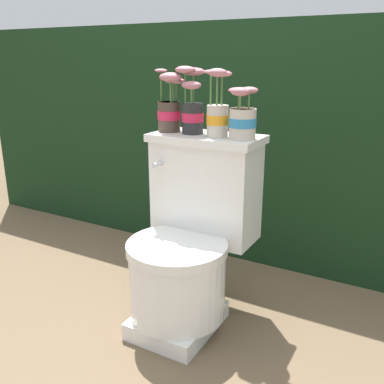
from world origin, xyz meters
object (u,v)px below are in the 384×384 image
at_px(potted_plant_midright, 242,118).
at_px(potted_plant_middle, 218,111).
at_px(toilet, 190,240).
at_px(potted_plant_left, 170,107).
at_px(potted_plant_midleft, 192,105).

bearing_deg(potted_plant_midright, potted_plant_middle, 178.74).
bearing_deg(toilet, potted_plant_midright, 32.27).
bearing_deg(toilet, potted_plant_middle, 60.19).
bearing_deg(potted_plant_middle, potted_plant_left, 174.90).
bearing_deg(potted_plant_midleft, potted_plant_midright, -6.05).
relative_size(potted_plant_left, potted_plant_midleft, 0.95).
relative_size(potted_plant_left, potted_plant_middle, 0.98).
xyz_separation_m(potted_plant_left, potted_plant_midright, (0.33, -0.02, -0.02)).
relative_size(toilet, potted_plant_midright, 3.86).
xyz_separation_m(potted_plant_left, potted_plant_middle, (0.22, -0.02, -0.00)).
height_order(toilet, potted_plant_left, potted_plant_left).
distance_m(potted_plant_midleft, potted_plant_middle, 0.13).
bearing_deg(potted_plant_midright, potted_plant_midleft, 173.95).
height_order(potted_plant_midleft, potted_plant_middle, potted_plant_midleft).
bearing_deg(potted_plant_midleft, potted_plant_middle, -9.97).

